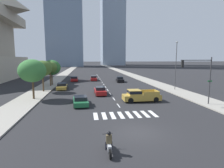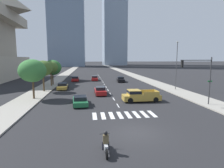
{
  "view_description": "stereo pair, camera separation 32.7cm",
  "coord_description": "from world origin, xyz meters",
  "px_view_note": "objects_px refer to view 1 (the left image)",
  "views": [
    {
      "loc": [
        -4.07,
        -13.91,
        5.99
      ],
      "look_at": [
        0.0,
        14.86,
        2.0
      ],
      "focal_mm": 29.47,
      "sensor_mm": 36.0,
      "label": 1
    },
    {
      "loc": [
        -3.74,
        -13.95,
        5.99
      ],
      "look_at": [
        0.0,
        14.86,
        2.0
      ],
      "focal_mm": 29.47,
      "sensor_mm": 36.0,
      "label": 2
    }
  ],
  "objects_px": {
    "motorcycle_lead": "(109,144)",
    "sedan_red_0": "(94,78)",
    "sedan_red_5": "(74,79)",
    "street_tree_third": "(50,67)",
    "street_tree_fourth": "(52,68)",
    "pickup_truck": "(140,96)",
    "sedan_red_4": "(100,91)",
    "street_tree_nearest": "(32,71)",
    "sedan_green_2": "(81,101)",
    "traffic_signal_near": "(200,72)",
    "street_tree_second": "(42,69)",
    "sedan_black_3": "(120,79)",
    "sedan_gold_1": "(62,86)",
    "street_lamp_east": "(176,62)"
  },
  "relations": [
    {
      "from": "pickup_truck",
      "to": "traffic_signal_near",
      "type": "bearing_deg",
      "value": 154.02
    },
    {
      "from": "sedan_gold_1",
      "to": "traffic_signal_near",
      "type": "distance_m",
      "value": 24.9
    },
    {
      "from": "sedan_red_4",
      "to": "pickup_truck",
      "type": "bearing_deg",
      "value": -140.15
    },
    {
      "from": "pickup_truck",
      "to": "sedan_gold_1",
      "type": "distance_m",
      "value": 17.39
    },
    {
      "from": "motorcycle_lead",
      "to": "street_tree_third",
      "type": "height_order",
      "value": "street_tree_third"
    },
    {
      "from": "pickup_truck",
      "to": "street_tree_fourth",
      "type": "bearing_deg",
      "value": -50.95
    },
    {
      "from": "sedan_gold_1",
      "to": "sedan_green_2",
      "type": "height_order",
      "value": "sedan_gold_1"
    },
    {
      "from": "sedan_gold_1",
      "to": "sedan_red_4",
      "type": "xyz_separation_m",
      "value": [
        7.05,
        -6.45,
        0.03
      ]
    },
    {
      "from": "sedan_red_0",
      "to": "traffic_signal_near",
      "type": "xyz_separation_m",
      "value": [
        12.17,
        -29.65,
        3.67
      ]
    },
    {
      "from": "pickup_truck",
      "to": "sedan_red_5",
      "type": "xyz_separation_m",
      "value": [
        -10.63,
        25.66,
        -0.23
      ]
    },
    {
      "from": "street_tree_second",
      "to": "sedan_green_2",
      "type": "bearing_deg",
      "value": -56.43
    },
    {
      "from": "sedan_red_0",
      "to": "sedan_red_5",
      "type": "height_order",
      "value": "sedan_red_0"
    },
    {
      "from": "sedan_gold_1",
      "to": "sedan_red_5",
      "type": "xyz_separation_m",
      "value": [
        1.59,
        13.29,
        -0.0
      ]
    },
    {
      "from": "sedan_red_4",
      "to": "street_tree_nearest",
      "type": "height_order",
      "value": "street_tree_nearest"
    },
    {
      "from": "pickup_truck",
      "to": "street_lamp_east",
      "type": "xyz_separation_m",
      "value": [
        9.51,
        8.34,
        4.49
      ]
    },
    {
      "from": "street_lamp_east",
      "to": "motorcycle_lead",
      "type": "bearing_deg",
      "value": -125.33
    },
    {
      "from": "traffic_signal_near",
      "to": "street_tree_second",
      "type": "xyz_separation_m",
      "value": [
        -21.99,
        12.84,
        -0.02
      ]
    },
    {
      "from": "street_tree_third",
      "to": "street_tree_fourth",
      "type": "height_order",
      "value": "street_tree_fourth"
    },
    {
      "from": "pickup_truck",
      "to": "street_tree_fourth",
      "type": "height_order",
      "value": "street_tree_fourth"
    },
    {
      "from": "sedan_green_2",
      "to": "street_tree_third",
      "type": "bearing_deg",
      "value": 17.33
    },
    {
      "from": "motorcycle_lead",
      "to": "sedan_red_0",
      "type": "distance_m",
      "value": 40.09
    },
    {
      "from": "street_tree_third",
      "to": "traffic_signal_near",
      "type": "bearing_deg",
      "value": -41.93
    },
    {
      "from": "sedan_red_4",
      "to": "street_tree_nearest",
      "type": "xyz_separation_m",
      "value": [
        -10.01,
        -2.67,
        3.65
      ]
    },
    {
      "from": "motorcycle_lead",
      "to": "street_tree_fourth",
      "type": "relative_size",
      "value": 0.38
    },
    {
      "from": "sedan_red_4",
      "to": "street_tree_third",
      "type": "relative_size",
      "value": 0.84
    },
    {
      "from": "traffic_signal_near",
      "to": "street_tree_nearest",
      "type": "xyz_separation_m",
      "value": [
        -21.99,
        6.5,
        -0.02
      ]
    },
    {
      "from": "street_lamp_east",
      "to": "pickup_truck",
      "type": "bearing_deg",
      "value": -138.77
    },
    {
      "from": "sedan_gold_1",
      "to": "sedan_black_3",
      "type": "relative_size",
      "value": 0.98
    },
    {
      "from": "sedan_red_0",
      "to": "sedan_green_2",
      "type": "bearing_deg",
      "value": 175.89
    },
    {
      "from": "sedan_red_0",
      "to": "street_tree_third",
      "type": "height_order",
      "value": "street_tree_third"
    },
    {
      "from": "pickup_truck",
      "to": "street_lamp_east",
      "type": "bearing_deg",
      "value": -139.21
    },
    {
      "from": "sedan_red_5",
      "to": "street_tree_third",
      "type": "distance_m",
      "value": 10.84
    },
    {
      "from": "pickup_truck",
      "to": "sedan_green_2",
      "type": "bearing_deg",
      "value": 5.56
    },
    {
      "from": "sedan_red_0",
      "to": "sedan_red_5",
      "type": "relative_size",
      "value": 1.04
    },
    {
      "from": "pickup_truck",
      "to": "motorcycle_lead",
      "type": "bearing_deg",
      "value": 65.54
    },
    {
      "from": "motorcycle_lead",
      "to": "street_tree_second",
      "type": "relative_size",
      "value": 0.38
    },
    {
      "from": "street_tree_second",
      "to": "street_tree_third",
      "type": "height_order",
      "value": "street_tree_second"
    },
    {
      "from": "sedan_gold_1",
      "to": "sedan_green_2",
      "type": "bearing_deg",
      "value": -165.91
    },
    {
      "from": "sedan_black_3",
      "to": "street_tree_fourth",
      "type": "relative_size",
      "value": 0.86
    },
    {
      "from": "traffic_signal_near",
      "to": "street_tree_fourth",
      "type": "xyz_separation_m",
      "value": [
        -21.99,
        21.67,
        -0.27
      ]
    },
    {
      "from": "street_tree_fourth",
      "to": "sedan_red_0",
      "type": "bearing_deg",
      "value": 39.12
    },
    {
      "from": "traffic_signal_near",
      "to": "street_tree_fourth",
      "type": "relative_size",
      "value": 1.09
    },
    {
      "from": "sedan_red_4",
      "to": "street_tree_third",
      "type": "xyz_separation_m",
      "value": [
        -10.01,
        10.57,
        3.54
      ]
    },
    {
      "from": "sedan_black_3",
      "to": "street_tree_fourth",
      "type": "height_order",
      "value": "street_tree_fourth"
    },
    {
      "from": "pickup_truck",
      "to": "sedan_red_4",
      "type": "relative_size",
      "value": 1.18
    },
    {
      "from": "sedan_green_2",
      "to": "sedan_red_0",
      "type": "bearing_deg",
      "value": -10.47
    },
    {
      "from": "sedan_red_0",
      "to": "sedan_red_4",
      "type": "xyz_separation_m",
      "value": [
        0.2,
        -20.48,
        -0.0
      ]
    },
    {
      "from": "sedan_red_4",
      "to": "sedan_red_5",
      "type": "relative_size",
      "value": 0.97
    },
    {
      "from": "sedan_black_3",
      "to": "street_tree_fourth",
      "type": "distance_m",
      "value": 17.3
    },
    {
      "from": "sedan_red_0",
      "to": "sedan_black_3",
      "type": "distance_m",
      "value": 7.73
    }
  ]
}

